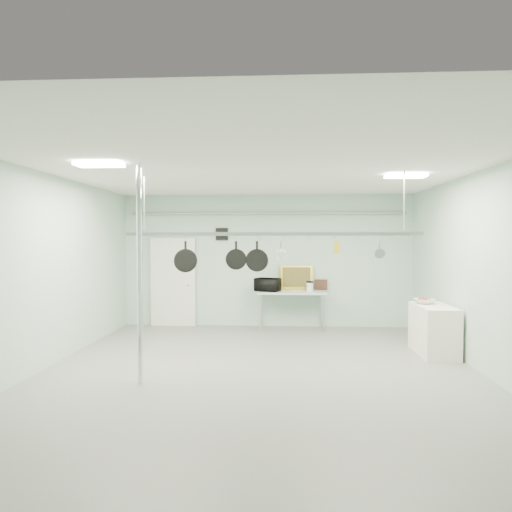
# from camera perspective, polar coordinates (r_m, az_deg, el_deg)

# --- Properties ---
(floor) EXTENTS (8.00, 8.00, 0.00)m
(floor) POSITION_cam_1_polar(r_m,az_deg,el_deg) (7.40, 0.35, -14.48)
(floor) COLOR gray
(floor) RESTS_ON ground
(ceiling) EXTENTS (7.00, 8.00, 0.02)m
(ceiling) POSITION_cam_1_polar(r_m,az_deg,el_deg) (7.18, 0.35, 10.74)
(ceiling) COLOR silver
(ceiling) RESTS_ON back_wall
(back_wall) EXTENTS (7.00, 0.02, 3.20)m
(back_wall) POSITION_cam_1_polar(r_m,az_deg,el_deg) (11.09, 1.37, -0.59)
(back_wall) COLOR #9FBFAF
(back_wall) RESTS_ON floor
(right_wall) EXTENTS (0.02, 8.00, 3.20)m
(right_wall) POSITION_cam_1_polar(r_m,az_deg,el_deg) (7.77, 27.03, -1.91)
(right_wall) COLOR #9FBFAF
(right_wall) RESTS_ON floor
(door) EXTENTS (1.10, 0.10, 2.20)m
(door) POSITION_cam_1_polar(r_m,az_deg,el_deg) (11.39, -10.30, -3.33)
(door) COLOR silver
(door) RESTS_ON floor
(wall_vent) EXTENTS (0.30, 0.04, 0.30)m
(wall_vent) POSITION_cam_1_polar(r_m,az_deg,el_deg) (11.15, -4.29, 2.76)
(wall_vent) COLOR black
(wall_vent) RESTS_ON back_wall
(conduit_pipe) EXTENTS (6.60, 0.07, 0.07)m
(conduit_pipe) POSITION_cam_1_polar(r_m,az_deg,el_deg) (11.01, 1.36, 5.38)
(conduit_pipe) COLOR gray
(conduit_pipe) RESTS_ON back_wall
(chrome_pole) EXTENTS (0.08, 0.08, 3.20)m
(chrome_pole) POSITION_cam_1_polar(r_m,az_deg,el_deg) (6.82, -14.33, -2.26)
(chrome_pole) COLOR silver
(chrome_pole) RESTS_ON floor
(prep_table) EXTENTS (1.60, 0.70, 0.91)m
(prep_table) POSITION_cam_1_polar(r_m,az_deg,el_deg) (10.76, 4.51, -4.78)
(prep_table) COLOR #9FBBAE
(prep_table) RESTS_ON floor
(side_cabinet) EXTENTS (0.60, 1.20, 0.90)m
(side_cabinet) POSITION_cam_1_polar(r_m,az_deg,el_deg) (9.09, 21.32, -8.60)
(side_cabinet) COLOR white
(side_cabinet) RESTS_ON floor
(pot_rack) EXTENTS (4.80, 0.06, 1.00)m
(pot_rack) POSITION_cam_1_polar(r_m,az_deg,el_deg) (7.39, 2.02, 3.01)
(pot_rack) COLOR #B7B7BC
(pot_rack) RESTS_ON ceiling
(light_panel_left) EXTENTS (0.65, 0.30, 0.05)m
(light_panel_left) POSITION_cam_1_polar(r_m,az_deg,el_deg) (6.87, -19.01, 10.78)
(light_panel_left) COLOR white
(light_panel_left) RESTS_ON ceiling
(light_panel_right) EXTENTS (0.65, 0.30, 0.05)m
(light_panel_right) POSITION_cam_1_polar(r_m,az_deg,el_deg) (8.03, 18.21, 9.49)
(light_panel_right) COLOR white
(light_panel_right) RESTS_ON ceiling
(microwave) EXTENTS (0.65, 0.56, 0.31)m
(microwave) POSITION_cam_1_polar(r_m,az_deg,el_deg) (10.68, 1.49, -3.61)
(microwave) COLOR black
(microwave) RESTS_ON prep_table
(coffee_canister) EXTENTS (0.19, 0.19, 0.20)m
(coffee_canister) POSITION_cam_1_polar(r_m,az_deg,el_deg) (10.74, 6.73, -3.87)
(coffee_canister) COLOR silver
(coffee_canister) RESTS_ON prep_table
(painting_large) EXTENTS (0.78, 0.16, 0.58)m
(painting_large) POSITION_cam_1_polar(r_m,az_deg,el_deg) (11.03, 5.08, -2.72)
(painting_large) COLOR gold
(painting_large) RESTS_ON prep_table
(painting_small) EXTENTS (0.30, 0.10, 0.25)m
(painting_small) POSITION_cam_1_polar(r_m,az_deg,el_deg) (11.08, 8.13, -3.57)
(painting_small) COLOR #361D13
(painting_small) RESTS_ON prep_table
(fruit_bowl) EXTENTS (0.40, 0.40, 0.09)m
(fruit_bowl) POSITION_cam_1_polar(r_m,az_deg,el_deg) (9.20, 20.29, -5.33)
(fruit_bowl) COLOR silver
(fruit_bowl) RESTS_ON side_cabinet
(skillet_left) EXTENTS (0.38, 0.20, 0.50)m
(skillet_left) POSITION_cam_1_polar(r_m,az_deg,el_deg) (7.56, -8.80, -0.04)
(skillet_left) COLOR black
(skillet_left) RESTS_ON pot_rack
(skillet_mid) EXTENTS (0.34, 0.09, 0.46)m
(skillet_mid) POSITION_cam_1_polar(r_m,az_deg,el_deg) (7.43, -2.51, 0.11)
(skillet_mid) COLOR black
(skillet_mid) RESTS_ON pot_rack
(skillet_right) EXTENTS (0.37, 0.10, 0.49)m
(skillet_right) POSITION_cam_1_polar(r_m,az_deg,el_deg) (7.40, 0.12, -0.02)
(skillet_right) COLOR black
(skillet_right) RESTS_ON pot_rack
(whisk) EXTENTS (0.22, 0.22, 0.32)m
(whisk) POSITION_cam_1_polar(r_m,az_deg,el_deg) (7.39, 3.15, 0.64)
(whisk) COLOR #BBBCC1
(whisk) RESTS_ON pot_rack
(grater) EXTENTS (0.08, 0.02, 0.21)m
(grater) POSITION_cam_1_polar(r_m,az_deg,el_deg) (7.44, 10.07, 1.07)
(grater) COLOR gold
(grater) RESTS_ON pot_rack
(saucepan) EXTENTS (0.17, 0.11, 0.28)m
(saucepan) POSITION_cam_1_polar(r_m,az_deg,el_deg) (7.55, 15.17, 0.75)
(saucepan) COLOR #A1A1A6
(saucepan) RESTS_ON pot_rack
(fruit_cluster) EXTENTS (0.24, 0.24, 0.09)m
(fruit_cluster) POSITION_cam_1_polar(r_m,az_deg,el_deg) (9.19, 20.30, -5.09)
(fruit_cluster) COLOR maroon
(fruit_cluster) RESTS_ON fruit_bowl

